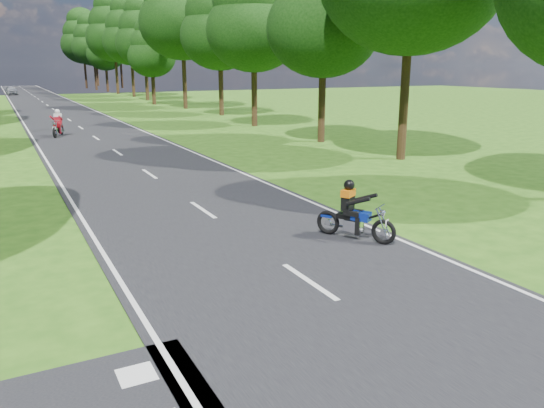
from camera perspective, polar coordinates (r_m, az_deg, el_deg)
ground at (r=9.08m, az=10.73°, el=-12.65°), size 160.00×160.00×0.00m
main_road at (r=56.65m, az=-22.48°, el=9.41°), size 7.00×140.00×0.02m
road_markings at (r=54.78m, az=-22.44°, el=9.29°), size 7.40×140.00×0.01m
treeline at (r=66.78m, az=-22.81°, el=17.13°), size 40.00×115.35×14.78m
rider_near_blue at (r=12.94m, az=8.99°, el=-0.64°), size 1.39×1.81×1.46m
rider_far_red at (r=34.41m, az=-22.08°, el=8.10°), size 1.24×2.02×1.60m
distant_car at (r=86.69m, az=-26.23°, el=10.90°), size 1.69×3.72×1.24m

